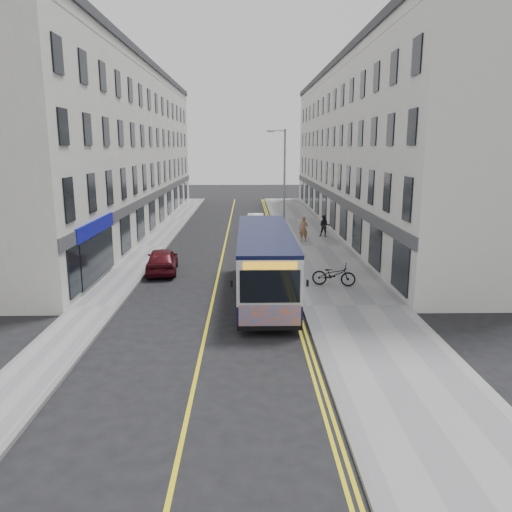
{
  "coord_description": "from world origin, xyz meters",
  "views": [
    {
      "loc": [
        1.56,
        -21.67,
        6.8
      ],
      "look_at": [
        2.0,
        2.0,
        1.6
      ],
      "focal_mm": 35.0,
      "sensor_mm": 36.0,
      "label": 1
    }
  ],
  "objects_px": {
    "car_maroon": "(162,260)",
    "pedestrian_far": "(325,226)",
    "bicycle": "(334,275)",
    "car_white": "(256,222)",
    "streetlamp": "(283,181)",
    "pedestrian_near": "(304,229)",
    "city_bus": "(265,261)"
  },
  "relations": [
    {
      "from": "bicycle",
      "to": "car_maroon",
      "type": "bearing_deg",
      "value": 82.9
    },
    {
      "from": "city_bus",
      "to": "pedestrian_near",
      "type": "xyz_separation_m",
      "value": [
        3.28,
        13.03,
        -0.66
      ]
    },
    {
      "from": "city_bus",
      "to": "pedestrian_far",
      "type": "height_order",
      "value": "city_bus"
    },
    {
      "from": "bicycle",
      "to": "pedestrian_near",
      "type": "height_order",
      "value": "pedestrian_near"
    },
    {
      "from": "pedestrian_near",
      "to": "pedestrian_far",
      "type": "height_order",
      "value": "pedestrian_near"
    },
    {
      "from": "bicycle",
      "to": "car_maroon",
      "type": "relative_size",
      "value": 0.52
    },
    {
      "from": "city_bus",
      "to": "pedestrian_near",
      "type": "bearing_deg",
      "value": 75.86
    },
    {
      "from": "bicycle",
      "to": "pedestrian_far",
      "type": "height_order",
      "value": "pedestrian_far"
    },
    {
      "from": "streetlamp",
      "to": "bicycle",
      "type": "distance_m",
      "value": 12.76
    },
    {
      "from": "car_white",
      "to": "pedestrian_far",
      "type": "bearing_deg",
      "value": -40.86
    },
    {
      "from": "car_white",
      "to": "car_maroon",
      "type": "distance_m",
      "value": 15.72
    },
    {
      "from": "pedestrian_near",
      "to": "car_maroon",
      "type": "height_order",
      "value": "pedestrian_near"
    },
    {
      "from": "streetlamp",
      "to": "car_white",
      "type": "relative_size",
      "value": 2.08
    },
    {
      "from": "city_bus",
      "to": "car_white",
      "type": "relative_size",
      "value": 2.74
    },
    {
      "from": "streetlamp",
      "to": "car_white",
      "type": "distance_m",
      "value": 7.26
    },
    {
      "from": "bicycle",
      "to": "car_maroon",
      "type": "xyz_separation_m",
      "value": [
        -8.93,
        3.27,
        0.02
      ]
    },
    {
      "from": "bicycle",
      "to": "city_bus",
      "type": "bearing_deg",
      "value": 123.73
    },
    {
      "from": "bicycle",
      "to": "streetlamp",
      "type": "bearing_deg",
      "value": 20.77
    },
    {
      "from": "bicycle",
      "to": "car_white",
      "type": "distance_m",
      "value": 18.36
    },
    {
      "from": "car_white",
      "to": "car_maroon",
      "type": "relative_size",
      "value": 0.94
    },
    {
      "from": "streetlamp",
      "to": "pedestrian_near",
      "type": "relative_size",
      "value": 4.46
    },
    {
      "from": "streetlamp",
      "to": "bicycle",
      "type": "xyz_separation_m",
      "value": [
        1.65,
        -12.1,
        -3.71
      ]
    },
    {
      "from": "city_bus",
      "to": "pedestrian_far",
      "type": "xyz_separation_m",
      "value": [
        5.07,
        14.87,
        -0.72
      ]
    },
    {
      "from": "streetlamp",
      "to": "bicycle",
      "type": "height_order",
      "value": "streetlamp"
    },
    {
      "from": "pedestrian_far",
      "to": "car_white",
      "type": "distance_m",
      "value": 6.81
    },
    {
      "from": "bicycle",
      "to": "pedestrian_far",
      "type": "bearing_deg",
      "value": 6.19
    },
    {
      "from": "pedestrian_near",
      "to": "car_white",
      "type": "height_order",
      "value": "pedestrian_near"
    },
    {
      "from": "city_bus",
      "to": "bicycle",
      "type": "height_order",
      "value": "city_bus"
    },
    {
      "from": "pedestrian_near",
      "to": "car_maroon",
      "type": "relative_size",
      "value": 0.44
    },
    {
      "from": "city_bus",
      "to": "bicycle",
      "type": "xyz_separation_m",
      "value": [
        3.44,
        1.3,
        -1.0
      ]
    },
    {
      "from": "car_maroon",
      "to": "pedestrian_far",
      "type": "bearing_deg",
      "value": -141.35
    },
    {
      "from": "city_bus",
      "to": "streetlamp",
      "type": "bearing_deg",
      "value": 82.36
    }
  ]
}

